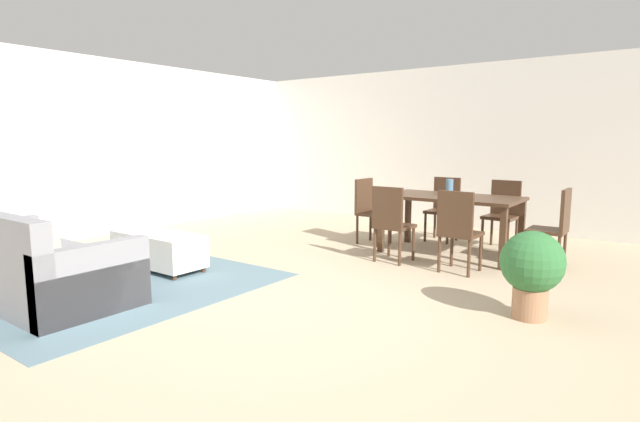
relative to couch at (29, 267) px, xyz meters
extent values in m
plane|color=tan|center=(2.11, 1.21, -0.29)|extent=(10.80, 10.80, 0.00)
cube|color=silver|center=(2.11, 6.21, 1.06)|extent=(9.00, 0.12, 2.70)
cube|color=silver|center=(-2.39, 1.71, 1.06)|extent=(0.12, 11.00, 2.70)
cube|color=slate|center=(0.06, 0.70, -0.28)|extent=(3.00, 2.80, 0.01)
cube|color=gray|center=(0.00, 0.05, -0.08)|extent=(2.19, 0.98, 0.42)
cube|color=gray|center=(1.03, 0.05, 0.02)|extent=(0.14, 0.98, 0.62)
cube|color=silver|center=(-0.21, -0.11, 0.29)|extent=(0.33, 0.11, 0.33)
cube|color=tan|center=(0.22, -0.09, 0.31)|extent=(0.36, 0.12, 0.37)
cube|color=beige|center=(0.65, -0.11, 0.30)|extent=(0.34, 0.13, 0.34)
cube|color=silver|center=(0.11, 1.34, -0.05)|extent=(1.15, 0.49, 0.36)
cylinder|color=#422B1C|center=(-0.42, 1.53, -0.26)|extent=(0.05, 0.05, 0.06)
cylinder|color=#422B1C|center=(0.64, 1.53, -0.26)|extent=(0.05, 0.05, 0.06)
cylinder|color=#422B1C|center=(-0.42, 1.14, -0.26)|extent=(0.05, 0.05, 0.06)
cylinder|color=#422B1C|center=(0.64, 1.14, -0.26)|extent=(0.05, 0.05, 0.06)
cube|color=#422B1C|center=(2.50, 4.01, 0.45)|extent=(1.68, 0.91, 0.04)
cube|color=#422B1C|center=(1.72, 4.40, 0.07)|extent=(0.07, 0.07, 0.72)
cube|color=#422B1C|center=(3.28, 4.40, 0.07)|extent=(0.07, 0.07, 0.72)
cube|color=#422B1C|center=(1.72, 3.61, 0.07)|extent=(0.07, 0.07, 0.72)
cube|color=#422B1C|center=(3.28, 3.61, 0.07)|extent=(0.07, 0.07, 0.72)
cube|color=#422B1C|center=(2.10, 3.26, 0.14)|extent=(0.41, 0.41, 0.04)
cube|color=#422B1C|center=(2.09, 3.08, 0.40)|extent=(0.40, 0.05, 0.47)
cylinder|color=#422B1C|center=(1.93, 3.44, -0.08)|extent=(0.04, 0.04, 0.41)
cylinder|color=#422B1C|center=(2.27, 3.43, -0.08)|extent=(0.04, 0.04, 0.41)
cylinder|color=#422B1C|center=(1.92, 3.10, -0.08)|extent=(0.04, 0.04, 0.41)
cylinder|color=#422B1C|center=(2.26, 3.09, -0.08)|extent=(0.04, 0.04, 0.41)
cube|color=#422B1C|center=(2.93, 3.26, 0.14)|extent=(0.41, 0.41, 0.04)
cube|color=#422B1C|center=(2.92, 3.08, 0.40)|extent=(0.40, 0.05, 0.47)
cylinder|color=#422B1C|center=(2.76, 3.43, -0.08)|extent=(0.04, 0.04, 0.41)
cylinder|color=#422B1C|center=(3.10, 3.42, -0.08)|extent=(0.04, 0.04, 0.41)
cylinder|color=#422B1C|center=(2.75, 3.09, -0.08)|extent=(0.04, 0.04, 0.41)
cylinder|color=#422B1C|center=(3.09, 3.08, -0.08)|extent=(0.04, 0.04, 0.41)
cube|color=#422B1C|center=(2.07, 4.76, 0.14)|extent=(0.40, 0.40, 0.04)
cube|color=#422B1C|center=(2.07, 4.94, 0.40)|extent=(0.40, 0.04, 0.47)
cylinder|color=#422B1C|center=(2.24, 4.59, -0.08)|extent=(0.04, 0.04, 0.41)
cylinder|color=#422B1C|center=(1.90, 4.60, -0.08)|extent=(0.04, 0.04, 0.41)
cylinder|color=#422B1C|center=(2.24, 4.93, -0.08)|extent=(0.04, 0.04, 0.41)
cylinder|color=#422B1C|center=(1.90, 4.94, -0.08)|extent=(0.04, 0.04, 0.41)
cube|color=#422B1C|center=(2.92, 4.73, 0.14)|extent=(0.42, 0.42, 0.04)
cube|color=#422B1C|center=(2.93, 4.91, 0.40)|extent=(0.40, 0.06, 0.47)
cylinder|color=#422B1C|center=(3.08, 4.55, -0.08)|extent=(0.04, 0.04, 0.41)
cylinder|color=#422B1C|center=(2.74, 4.57, -0.08)|extent=(0.04, 0.04, 0.41)
cylinder|color=#422B1C|center=(3.10, 4.89, -0.08)|extent=(0.04, 0.04, 0.41)
cylinder|color=#422B1C|center=(2.76, 4.91, -0.08)|extent=(0.04, 0.04, 0.41)
cube|color=#422B1C|center=(3.65, 4.04, 0.14)|extent=(0.40, 0.40, 0.04)
cube|color=#422B1C|center=(3.83, 4.04, 0.40)|extent=(0.04, 0.40, 0.47)
cylinder|color=#422B1C|center=(3.48, 3.87, -0.08)|extent=(0.04, 0.04, 0.41)
cylinder|color=#422B1C|center=(3.48, 4.21, -0.08)|extent=(0.04, 0.04, 0.41)
cylinder|color=#422B1C|center=(3.82, 3.87, -0.08)|extent=(0.04, 0.04, 0.41)
cylinder|color=#422B1C|center=(3.82, 4.21, -0.08)|extent=(0.04, 0.04, 0.41)
cube|color=#422B1C|center=(1.39, 4.01, 0.14)|extent=(0.42, 0.42, 0.04)
cube|color=#422B1C|center=(1.21, 4.02, 0.40)|extent=(0.06, 0.40, 0.47)
cylinder|color=#422B1C|center=(1.56, 4.17, -0.08)|extent=(0.04, 0.04, 0.41)
cylinder|color=#422B1C|center=(1.55, 3.83, -0.08)|extent=(0.04, 0.04, 0.41)
cylinder|color=#422B1C|center=(1.22, 4.19, -0.08)|extent=(0.04, 0.04, 0.41)
cylinder|color=#422B1C|center=(1.21, 3.85, -0.08)|extent=(0.04, 0.04, 0.41)
cylinder|color=slate|center=(2.48, 4.02, 0.58)|extent=(0.09, 0.09, 0.21)
cylinder|color=#996B4C|center=(3.93, 2.17, -0.16)|extent=(0.28, 0.28, 0.26)
sphere|color=#2D6633|center=(3.93, 2.17, 0.19)|extent=(0.51, 0.51, 0.51)
camera|label=1|loc=(4.87, -2.03, 1.17)|focal=27.86mm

